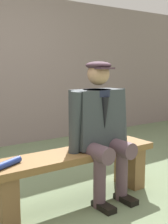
# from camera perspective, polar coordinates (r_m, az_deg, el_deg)

# --- Properties ---
(ground_plane) EXTENTS (30.00, 30.00, 0.00)m
(ground_plane) POSITION_cam_1_polar(r_m,az_deg,el_deg) (2.88, -1.63, -16.55)
(ground_plane) COLOR #677856
(bench) EXTENTS (1.63, 0.37, 0.47)m
(bench) POSITION_cam_1_polar(r_m,az_deg,el_deg) (2.76, -1.66, -10.45)
(bench) COLOR brown
(bench) RESTS_ON ground
(seated_man) EXTENTS (0.64, 0.52, 1.27)m
(seated_man) POSITION_cam_1_polar(r_m,az_deg,el_deg) (2.76, 3.08, -2.48)
(seated_man) COLOR #353C40
(seated_man) RESTS_ON ground
(rolled_magazine) EXTENTS (0.24, 0.15, 0.05)m
(rolled_magazine) POSITION_cam_1_polar(r_m,az_deg,el_deg) (2.39, -14.07, -9.36)
(rolled_magazine) COLOR navy
(rolled_magazine) RESTS_ON bench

